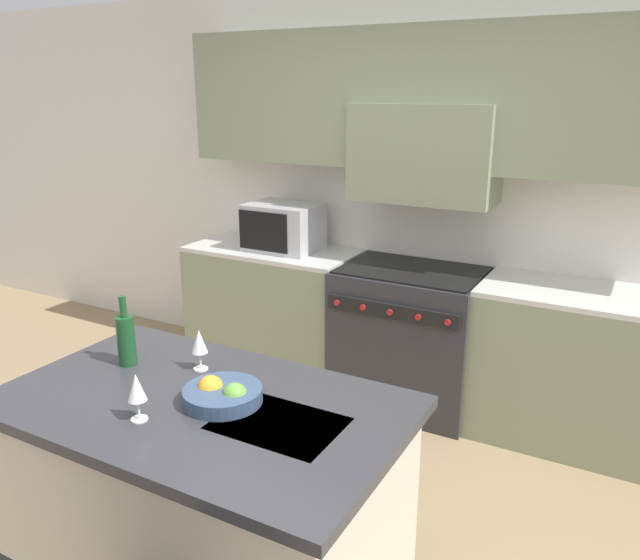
# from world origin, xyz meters

# --- Properties ---
(back_cabinetry) EXTENTS (10.00, 0.46, 2.70)m
(back_cabinetry) POSITION_xyz_m (0.00, 2.04, 1.59)
(back_cabinetry) COLOR silver
(back_cabinetry) RESTS_ON ground_plane
(back_counter) EXTENTS (3.36, 0.62, 0.94)m
(back_counter) POSITION_xyz_m (-0.00, 1.79, 0.47)
(back_counter) COLOR gray
(back_counter) RESTS_ON ground_plane
(range_stove) EXTENTS (0.92, 0.70, 0.93)m
(range_stove) POSITION_xyz_m (-0.00, 1.76, 0.47)
(range_stove) COLOR #2D2D33
(range_stove) RESTS_ON ground_plane
(microwave) EXTENTS (0.50, 0.39, 0.33)m
(microwave) POSITION_xyz_m (-0.98, 1.78, 1.10)
(microwave) COLOR #B7B7BC
(microwave) RESTS_ON back_counter
(kitchen_island) EXTENTS (1.55, 0.93, 0.91)m
(kitchen_island) POSITION_xyz_m (-0.09, -0.24, 0.46)
(kitchen_island) COLOR beige
(kitchen_island) RESTS_ON ground_plane
(wine_bottle) EXTENTS (0.08, 0.08, 0.31)m
(wine_bottle) POSITION_xyz_m (-0.56, -0.13, 1.03)
(wine_bottle) COLOR #194723
(wine_bottle) RESTS_ON kitchen_island
(wine_glass_near) EXTENTS (0.07, 0.07, 0.18)m
(wine_glass_near) POSITION_xyz_m (-0.18, -0.46, 1.03)
(wine_glass_near) COLOR white
(wine_glass_near) RESTS_ON kitchen_island
(wine_glass_far) EXTENTS (0.07, 0.07, 0.18)m
(wine_glass_far) POSITION_xyz_m (-0.26, -0.02, 1.03)
(wine_glass_far) COLOR white
(wine_glass_far) RESTS_ON kitchen_island
(fruit_bowl) EXTENTS (0.30, 0.30, 0.10)m
(fruit_bowl) POSITION_xyz_m (-0.01, -0.21, 0.94)
(fruit_bowl) COLOR #384C6B
(fruit_bowl) RESTS_ON kitchen_island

